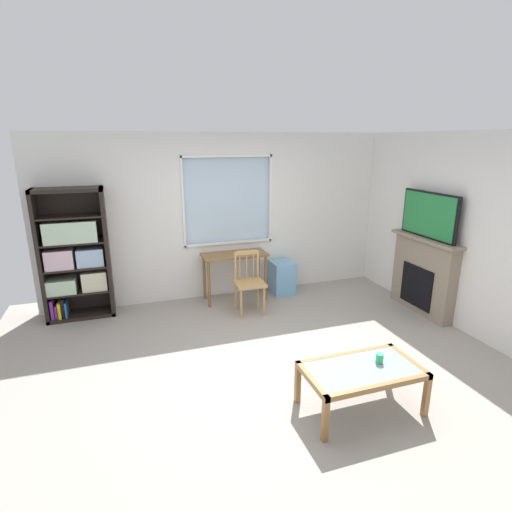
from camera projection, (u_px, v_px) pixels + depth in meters
name	position (u px, v px, depth m)	size (l,w,h in m)	color
ground	(268.00, 362.00, 4.62)	(6.41, 5.53, 0.02)	#9E9389
wall_back_with_window	(218.00, 219.00, 6.33)	(5.41, 0.15, 2.55)	silver
wall_right	(473.00, 235.00, 5.11)	(0.12, 4.73, 2.55)	silver
bookshelf	(74.00, 256.00, 5.56)	(0.90, 0.38, 1.83)	black
desk_under_window	(235.00, 261.00, 6.23)	(1.00, 0.45, 0.75)	brown
wooden_chair	(249.00, 282.00, 5.83)	(0.44, 0.42, 0.90)	tan
plastic_drawer_unit	(282.00, 277.00, 6.63)	(0.35, 0.40, 0.53)	#72ADDB
fireplace	(423.00, 275.00, 5.82)	(0.26, 1.22, 1.12)	gray
tv	(429.00, 215.00, 5.57)	(0.06, 1.02, 0.64)	black
coffee_table	(362.00, 373.00, 3.71)	(1.08, 0.61, 0.43)	#8C9E99
sippy_cup	(380.00, 358.00, 3.76)	(0.07, 0.07, 0.09)	#33B770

